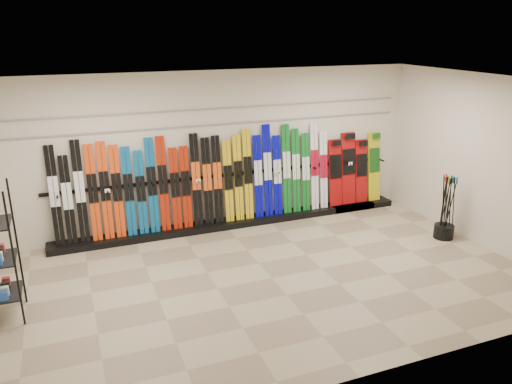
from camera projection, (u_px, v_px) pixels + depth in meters
name	position (u px, v px, depth m)	size (l,w,h in m)	color
floor	(272.00, 278.00, 7.82)	(8.00, 8.00, 0.00)	gray
back_wall	(221.00, 150.00, 9.55)	(8.00, 8.00, 0.00)	beige
right_wall	(482.00, 162.00, 8.73)	(5.00, 5.00, 0.00)	beige
ceiling	(274.00, 84.00, 6.86)	(8.00, 8.00, 0.00)	silver
ski_rack_base	(237.00, 222.00, 9.89)	(8.00, 0.40, 0.12)	black
skis	(202.00, 182.00, 9.41)	(5.37, 0.24, 1.83)	black
snowboards	(355.00, 170.00, 10.64)	(1.25, 0.24, 1.52)	#990C0C
pole_bin	(444.00, 231.00, 9.27)	(0.36, 0.36, 0.25)	black
ski_poles	(446.00, 207.00, 9.11)	(0.26, 0.30, 1.18)	black
slatwall_rail_0	(221.00, 124.00, 9.37)	(7.60, 0.02, 0.03)	gray
slatwall_rail_1	(221.00, 108.00, 9.28)	(7.60, 0.02, 0.03)	gray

